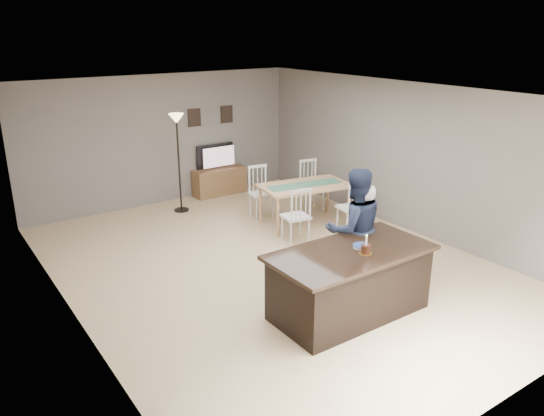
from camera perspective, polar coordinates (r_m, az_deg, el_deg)
floor at (r=8.49m, az=-0.11°, el=-6.18°), size 8.00×8.00×0.00m
room_shell at (r=7.93m, az=-0.11°, el=4.86°), size 8.00×8.00×8.00m
kitchen_island at (r=7.04m, az=8.34°, el=-7.89°), size 2.15×1.10×0.90m
tv_console at (r=11.99m, az=-5.66°, el=2.87°), size 1.20×0.40×0.60m
television at (r=11.91m, az=-5.92°, el=5.54°), size 0.91×0.12×0.53m
tv_screen_glow at (r=11.84m, az=-5.73°, el=5.50°), size 0.78×0.00×0.78m
picture_frames at (r=11.83m, az=-6.60°, el=9.81°), size 1.10×0.02×0.38m
doorway at (r=4.86m, az=-14.03°, el=-10.60°), size 0.00×2.10×2.65m
woman at (r=7.73m, az=9.58°, el=-2.91°), size 0.59×0.41×1.53m
man at (r=7.58m, az=8.83°, el=-2.27°), size 1.03×0.91×1.78m
birthday_cake at (r=6.77m, az=10.06°, el=-4.37°), size 0.17×0.17×0.26m
plate_stack at (r=6.95m, az=9.61°, el=-4.08°), size 0.23×0.23×0.04m
dining_table at (r=10.04m, az=3.54°, el=1.78°), size 1.87×2.11×1.01m
floor_lamp at (r=10.70m, az=-10.15°, el=7.59°), size 0.30×0.30×2.00m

